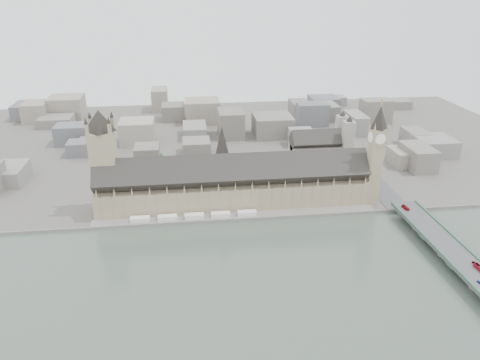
{
  "coord_description": "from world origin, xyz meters",
  "views": [
    {
      "loc": [
        -45.74,
        -399.67,
        206.74
      ],
      "look_at": [
        6.23,
        16.02,
        28.65
      ],
      "focal_mm": 35.0,
      "sensor_mm": 36.0,
      "label": 1
    }
  ],
  "objects": [
    {
      "name": "red_bus_south",
      "position": [
        166.24,
        -132.11,
        11.92
      ],
      "size": [
        3.61,
        12.12,
        3.33
      ],
      "primitive_type": "imported",
      "rotation": [
        0.0,
        0.0,
        0.07
      ],
      "color": "red",
      "rests_on": "westminster_bridge"
    },
    {
      "name": "car_blue",
      "position": [
        156.62,
        -147.31,
        10.96
      ],
      "size": [
        2.47,
        4.42,
        1.42
      ],
      "primitive_type": "imported",
      "rotation": [
        0.0,
        0.0,
        0.2
      ],
      "color": "#1829A1",
      "rests_on": "westminster_bridge"
    },
    {
      "name": "victoria_tower",
      "position": [
        -122.0,
        26.0,
        55.2
      ],
      "size": [
        30.0,
        30.0,
        100.0
      ],
      "color": "tan",
      "rests_on": "ground"
    },
    {
      "name": "river_terrace",
      "position": [
        0.0,
        -7.5,
        1.0
      ],
      "size": [
        270.0,
        15.0,
        2.0
      ],
      "primitive_type": "cube",
      "color": "gray",
      "rests_on": "ground"
    },
    {
      "name": "palace_of_westminster",
      "position": [
        0.0,
        19.7,
        22.71
      ],
      "size": [
        265.0,
        40.73,
        55.44
      ],
      "color": "tan",
      "rests_on": "ground"
    },
    {
      "name": "car_approach",
      "position": [
        165.7,
        60.0,
        10.97
      ],
      "size": [
        3.43,
        5.34,
        1.44
      ],
      "primitive_type": "imported",
      "rotation": [
        0.0,
        0.0,
        0.31
      ],
      "color": "gray",
      "rests_on": "westminster_bridge"
    },
    {
      "name": "westminster_bridge",
      "position": [
        162.0,
        -87.5,
        5.12
      ],
      "size": [
        25.0,
        325.0,
        10.25
      ],
      "primitive_type": "cube",
      "color": "#474749",
      "rests_on": "ground"
    },
    {
      "name": "westminster_abbey",
      "position": [
        110.92,
        95.0,
        25.08
      ],
      "size": [
        68.0,
        36.0,
        64.0
      ],
      "color": "gray",
      "rests_on": "ground"
    },
    {
      "name": "car_silver",
      "position": [
        167.3,
        -124.01,
        10.93
      ],
      "size": [
        1.8,
        4.23,
        1.36
      ],
      "primitive_type": "imported",
      "rotation": [
        0.0,
        0.0,
        0.09
      ],
      "color": "gray",
      "rests_on": "westminster_bridge"
    },
    {
      "name": "river_thames",
      "position": [
        0.0,
        -165.0,
        0.0
      ],
      "size": [
        600.0,
        600.0,
        0.0
      ],
      "primitive_type": "plane",
      "color": "#48554B",
      "rests_on": "ground"
    },
    {
      "name": "embankment_wall",
      "position": [
        0.0,
        -15.0,
        1.5
      ],
      "size": [
        600.0,
        1.5,
        3.0
      ],
      "primitive_type": "cube",
      "color": "gray",
      "rests_on": "ground"
    },
    {
      "name": "elizabeth_tower",
      "position": [
        138.0,
        8.0,
        58.09
      ],
      "size": [
        17.0,
        17.0,
        107.5
      ],
      "color": "tan",
      "rests_on": "ground"
    },
    {
      "name": "bridge_parapets",
      "position": [
        162.0,
        -132.0,
        10.82
      ],
      "size": [
        25.0,
        235.0,
        1.15
      ],
      "primitive_type": null,
      "color": "#37654C",
      "rests_on": "westminster_bridge"
    },
    {
      "name": "park_trees",
      "position": [
        -10.0,
        60.0,
        7.5
      ],
      "size": [
        110.0,
        30.0,
        15.0
      ],
      "primitive_type": null,
      "color": "#244819",
      "rests_on": "ground"
    },
    {
      "name": "city_skyline_inland",
      "position": [
        0.0,
        245.0,
        19.0
      ],
      "size": [
        720.0,
        360.0,
        38.0
      ],
      "primitive_type": null,
      "color": "gray",
      "rests_on": "ground"
    },
    {
      "name": "red_bus_north",
      "position": [
        157.13,
        -29.15,
        11.63
      ],
      "size": [
        3.99,
        10.14,
        2.75
      ],
      "primitive_type": "imported",
      "rotation": [
        0.0,
        0.0,
        0.17
      ],
      "color": "#B01418",
      "rests_on": "westminster_bridge"
    },
    {
      "name": "terrace_tents",
      "position": [
        -40.0,
        -7.0,
        4.0
      ],
      "size": [
        118.0,
        7.0,
        4.0
      ],
      "color": "white",
      "rests_on": "river_terrace"
    },
    {
      "name": "central_tower",
      "position": [
        -10.0,
        26.0,
        57.92
      ],
      "size": [
        13.0,
        13.0,
        48.0
      ],
      "color": "tan",
      "rests_on": "ground"
    },
    {
      "name": "ground",
      "position": [
        0.0,
        0.0,
        0.0
      ],
      "size": [
        900.0,
        900.0,
        0.0
      ],
      "primitive_type": "plane",
      "color": "#595651",
      "rests_on": "ground"
    }
  ]
}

